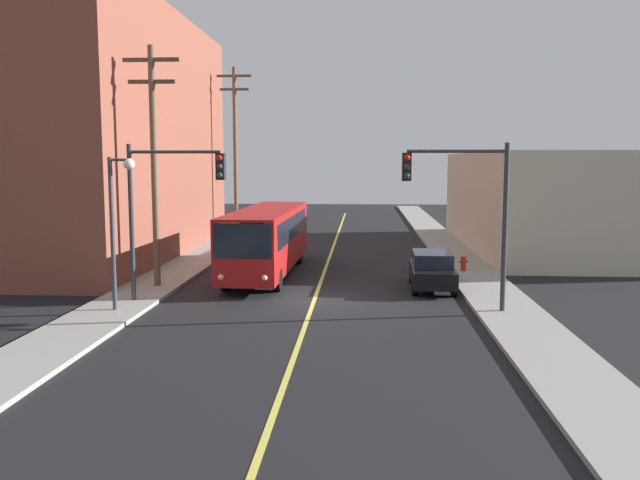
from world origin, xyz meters
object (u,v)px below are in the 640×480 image
Objects in this scene: parked_car_black at (432,270)px; traffic_signal_left_corner at (170,193)px; fire_hydrant at (463,262)px; utility_pole_mid at (235,146)px; traffic_signal_right_corner at (462,195)px; city_bus at (267,237)px; street_lamp_left at (118,211)px; utility_pole_near at (154,156)px.

traffic_signal_left_corner is (-10.32, -3.75, 3.46)m from parked_car_black.
parked_car_black is 11.51m from traffic_signal_left_corner.
parked_car_black is 5.30× the size of fire_hydrant.
traffic_signal_right_corner is at bearing -60.64° from utility_pole_mid.
city_bus is 2.22× the size of street_lamp_left.
utility_pole_mid reaches higher than traffic_signal_right_corner.
street_lamp_left is 6.55× the size of fire_hydrant.
street_lamp_left is (-4.10, -8.71, 1.92)m from city_bus.
traffic_signal_left_corner is 10.87m from traffic_signal_right_corner.
parked_car_black is 0.81× the size of street_lamp_left.
traffic_signal_left_corner is at bearing -63.10° from utility_pole_near.
traffic_signal_right_corner is at bearing -83.95° from parked_car_black.
utility_pole_mid is 1.96× the size of traffic_signal_right_corner.
parked_car_black is at bearing 3.19° from utility_pole_near.
utility_pole_near is 1.69× the size of traffic_signal_right_corner.
parked_car_black is 5.88m from traffic_signal_right_corner.
traffic_signal_right_corner is at bearing -99.28° from fire_hydrant.
street_lamp_left reaches higher than city_bus.
traffic_signal_right_corner is at bearing 3.36° from street_lamp_left.
city_bus is 2.03× the size of traffic_signal_right_corner.
traffic_signal_left_corner is 1.09× the size of street_lamp_left.
utility_pole_near is 5.18m from street_lamp_left.
utility_pole_near is 17.92m from utility_pole_mid.
traffic_signal_right_corner reaches higher than city_bus.
utility_pole_near is 12.10× the size of fire_hydrant.
fire_hydrant is at bearing 34.85° from street_lamp_left.
traffic_signal_right_corner is at bearing -5.16° from traffic_signal_left_corner.
utility_pole_mid is at bearing 90.29° from street_lamp_left.
parked_car_black is 21.68m from utility_pole_mid.
parked_car_black is 4.53m from fire_hydrant.
utility_pole_mid is at bearing 89.89° from utility_pole_near.
traffic_signal_left_corner is 7.14× the size of fire_hydrant.
utility_pole_mid is (-11.85, 17.24, 5.71)m from parked_car_black.
fire_hydrant is at bearing 18.94° from utility_pole_near.
fire_hydrant is (1.44, 8.80, -3.72)m from traffic_signal_right_corner.
traffic_signal_right_corner is (10.82, -0.98, 0.00)m from traffic_signal_left_corner.
utility_pole_mid is at bearing 94.17° from traffic_signal_left_corner.
traffic_signal_right_corner is (8.13, -7.99, 2.49)m from city_bus.
city_bus is 2.03× the size of traffic_signal_left_corner.
city_bus is 6.99m from utility_pole_near.
city_bus is at bearing -73.20° from utility_pole_mid.
parked_car_black is 0.74× the size of traffic_signal_right_corner.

